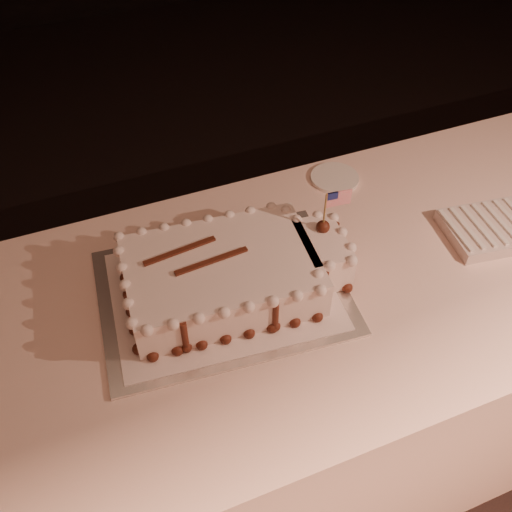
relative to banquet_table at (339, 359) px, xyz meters
name	(u,v)px	position (x,y,z in m)	size (l,w,h in m)	color
banquet_table	(339,359)	(0.00, 0.00, 0.00)	(2.40, 0.80, 0.75)	#FFD6C5
cake_board	(223,292)	(-0.31, 0.04, 0.38)	(0.54, 0.40, 0.01)	silver
doily	(223,290)	(-0.31, 0.04, 0.38)	(0.48, 0.36, 0.00)	white
sheet_cake	(234,273)	(-0.29, 0.04, 0.43)	(0.52, 0.33, 0.20)	white
napkin_stack	(493,228)	(0.36, -0.02, 0.39)	(0.25, 0.20, 0.04)	beige
side_plate	(335,178)	(0.10, 0.31, 0.38)	(0.13, 0.13, 0.01)	white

